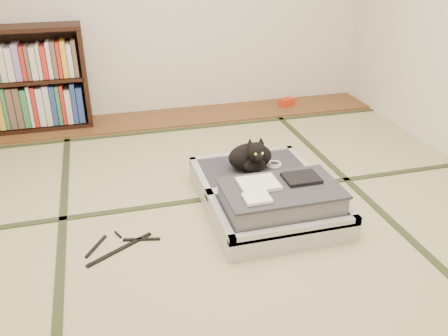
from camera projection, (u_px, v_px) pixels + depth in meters
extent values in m
plane|color=tan|center=(231.00, 230.00, 2.91)|extent=(4.50, 4.50, 0.00)
cube|color=brown|center=(174.00, 118.00, 4.63)|extent=(4.00, 0.50, 0.02)
cube|color=red|center=(287.00, 102.00, 4.91)|extent=(0.17, 0.14, 0.07)
cube|color=#2D381E|center=(61.00, 256.00, 2.67)|extent=(0.05, 4.50, 0.01)
cube|color=#2D381E|center=(376.00, 207.00, 3.14)|extent=(0.05, 4.50, 0.01)
cube|color=#2D381E|center=(215.00, 198.00, 3.25)|extent=(4.00, 0.05, 0.01)
cube|color=#2D381E|center=(180.00, 129.00, 4.37)|extent=(4.00, 0.05, 0.01)
cube|color=black|center=(85.00, 75.00, 4.29)|extent=(0.04, 0.30, 0.83)
cube|color=black|center=(20.00, 127.00, 4.34)|extent=(1.30, 0.30, 0.04)
cube|color=black|center=(0.00, 29.00, 3.95)|extent=(1.30, 0.30, 0.04)
cube|color=black|center=(11.00, 81.00, 4.15)|extent=(1.24, 0.30, 0.03)
cube|color=black|center=(12.00, 76.00, 4.26)|extent=(1.30, 0.02, 0.83)
cube|color=gray|center=(15.00, 105.00, 4.23)|extent=(1.17, 0.21, 0.35)
cube|color=gray|center=(6.00, 60.00, 4.04)|extent=(1.17, 0.21, 0.32)
cube|color=#BCBBC1|center=(280.00, 218.00, 2.90)|extent=(0.79, 0.53, 0.14)
cube|color=#303138|center=(280.00, 213.00, 2.88)|extent=(0.71, 0.45, 0.10)
cube|color=#BCBBC1|center=(296.00, 230.00, 2.65)|extent=(0.79, 0.04, 0.05)
cube|color=#BCBBC1|center=(267.00, 189.00, 3.07)|extent=(0.79, 0.04, 0.05)
cube|color=#BCBBC1|center=(220.00, 217.00, 2.77)|extent=(0.04, 0.53, 0.05)
cube|color=#BCBBC1|center=(337.00, 200.00, 2.95)|extent=(0.04, 0.53, 0.05)
cube|color=#BCBBC1|center=(252.00, 179.00, 3.35)|extent=(0.79, 0.53, 0.14)
cube|color=#303138|center=(252.00, 175.00, 3.34)|extent=(0.71, 0.45, 0.10)
cube|color=#BCBBC1|center=(264.00, 186.00, 3.11)|extent=(0.79, 0.04, 0.05)
cube|color=#BCBBC1|center=(242.00, 156.00, 3.53)|extent=(0.79, 0.04, 0.05)
cube|color=#BCBBC1|center=(200.00, 177.00, 3.23)|extent=(0.04, 0.53, 0.05)
cube|color=#BCBBC1|center=(302.00, 164.00, 3.41)|extent=(0.04, 0.53, 0.05)
cylinder|color=black|center=(265.00, 187.00, 3.09)|extent=(0.72, 0.03, 0.03)
cube|color=gray|center=(281.00, 200.00, 2.84)|extent=(0.68, 0.41, 0.14)
cube|color=#34333A|center=(282.00, 188.00, 2.80)|extent=(0.70, 0.43, 0.02)
cube|color=white|center=(258.00, 184.00, 2.81)|extent=(0.23, 0.19, 0.02)
cube|color=black|center=(301.00, 178.00, 2.87)|extent=(0.21, 0.17, 0.02)
cube|color=white|center=(257.00, 198.00, 2.66)|extent=(0.15, 0.13, 0.02)
cube|color=white|center=(257.00, 248.00, 2.62)|extent=(0.06, 0.01, 0.04)
cube|color=white|center=(279.00, 246.00, 2.65)|extent=(0.05, 0.01, 0.04)
cube|color=orange|center=(339.00, 234.00, 2.74)|extent=(0.05, 0.01, 0.04)
cube|color=#197F33|center=(327.00, 233.00, 2.71)|extent=(0.04, 0.01, 0.03)
ellipsoid|color=black|center=(250.00, 157.00, 3.27)|extent=(0.31, 0.20, 0.19)
ellipsoid|color=black|center=(254.00, 165.00, 3.20)|extent=(0.15, 0.11, 0.11)
ellipsoid|color=black|center=(256.00, 151.00, 3.12)|extent=(0.13, 0.12, 0.13)
sphere|color=black|center=(259.00, 158.00, 3.09)|extent=(0.06, 0.06, 0.06)
cone|color=black|center=(250.00, 142.00, 3.10)|extent=(0.05, 0.06, 0.06)
cone|color=black|center=(261.00, 141.00, 3.12)|extent=(0.05, 0.06, 0.06)
sphere|color=#A5BF33|center=(256.00, 154.00, 3.06)|extent=(0.02, 0.02, 0.02)
sphere|color=#A5BF33|center=(262.00, 153.00, 3.08)|extent=(0.02, 0.02, 0.02)
cylinder|color=black|center=(260.00, 158.00, 3.41)|extent=(0.19, 0.11, 0.03)
torus|color=white|center=(274.00, 165.00, 3.36)|extent=(0.11, 0.11, 0.01)
torus|color=white|center=(275.00, 163.00, 3.35)|extent=(0.09, 0.09, 0.01)
cube|color=black|center=(120.00, 249.00, 2.72)|extent=(0.39, 0.24, 0.01)
cube|color=black|center=(96.00, 246.00, 2.74)|extent=(0.13, 0.19, 0.01)
cube|color=black|center=(142.00, 239.00, 2.80)|extent=(0.22, 0.06, 0.01)
cylinder|color=black|center=(118.00, 235.00, 2.85)|extent=(0.04, 0.08, 0.01)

